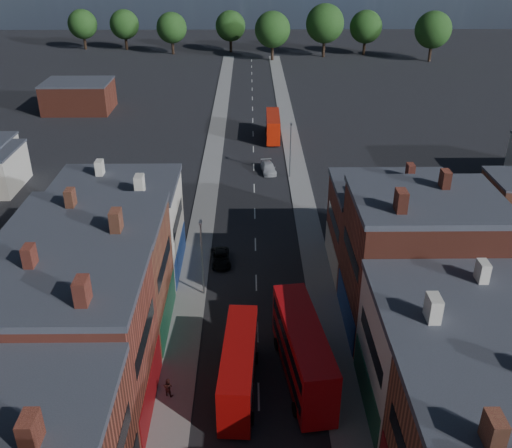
{
  "coord_description": "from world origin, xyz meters",
  "views": [
    {
      "loc": [
        -0.57,
        -16.98,
        32.02
      ],
      "look_at": [
        0.0,
        33.95,
        5.76
      ],
      "focal_mm": 40.0,
      "sensor_mm": 36.0,
      "label": 1
    }
  ],
  "objects_px": {
    "ped_1": "(168,387)",
    "car_2": "(221,258)",
    "bus_0": "(239,366)",
    "bus_1": "(303,351)",
    "car_3": "(268,168)",
    "bus_2": "(273,126)"
  },
  "relations": [
    {
      "from": "car_2",
      "to": "ped_1",
      "type": "distance_m",
      "value": 20.1
    },
    {
      "from": "bus_0",
      "to": "bus_2",
      "type": "height_order",
      "value": "bus_0"
    },
    {
      "from": "bus_0",
      "to": "ped_1",
      "type": "bearing_deg",
      "value": -170.53
    },
    {
      "from": "car_2",
      "to": "ped_1",
      "type": "bearing_deg",
      "value": -105.02
    },
    {
      "from": "ped_1",
      "to": "car_2",
      "type": "bearing_deg",
      "value": -78.4
    },
    {
      "from": "bus_0",
      "to": "bus_1",
      "type": "height_order",
      "value": "bus_1"
    },
    {
      "from": "bus_2",
      "to": "car_3",
      "type": "xyz_separation_m",
      "value": [
        -1.25,
        -15.42,
        -1.58
      ]
    },
    {
      "from": "car_3",
      "to": "ped_1",
      "type": "distance_m",
      "value": 46.71
    },
    {
      "from": "bus_0",
      "to": "bus_1",
      "type": "relative_size",
      "value": 0.86
    },
    {
      "from": "ped_1",
      "to": "car_3",
      "type": "bearing_deg",
      "value": -80.61
    },
    {
      "from": "car_3",
      "to": "bus_2",
      "type": "bearing_deg",
      "value": 78.22
    },
    {
      "from": "bus_1",
      "to": "car_2",
      "type": "xyz_separation_m",
      "value": [
        -7.3,
        17.92,
        -2.15
      ]
    },
    {
      "from": "bus_1",
      "to": "car_3",
      "type": "distance_m",
      "value": 43.96
    },
    {
      "from": "bus_1",
      "to": "car_3",
      "type": "xyz_separation_m",
      "value": [
        -1.35,
        43.89,
        -2.07
      ]
    },
    {
      "from": "bus_2",
      "to": "car_2",
      "type": "distance_m",
      "value": 42.04
    },
    {
      "from": "bus_1",
      "to": "ped_1",
      "type": "relative_size",
      "value": 7.59
    },
    {
      "from": "car_2",
      "to": "ped_1",
      "type": "relative_size",
      "value": 2.75
    },
    {
      "from": "bus_1",
      "to": "ped_1",
      "type": "distance_m",
      "value": 10.79
    },
    {
      "from": "car_3",
      "to": "ped_1",
      "type": "bearing_deg",
      "value": -108.38
    },
    {
      "from": "bus_0",
      "to": "bus_2",
      "type": "bearing_deg",
      "value": 88.9
    },
    {
      "from": "bus_2",
      "to": "car_3",
      "type": "relative_size",
      "value": 2.06
    },
    {
      "from": "bus_2",
      "to": "ped_1",
      "type": "relative_size",
      "value": 6.12
    }
  ]
}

